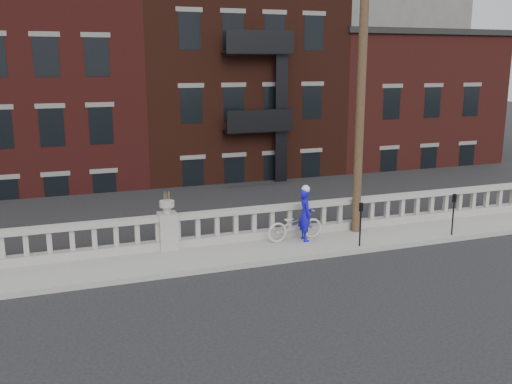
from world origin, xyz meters
TOP-DOWN VIEW (x-y plane):
  - ground at (0.00, 0.00)m, footprint 120.00×120.00m
  - sidewalk at (0.00, 3.00)m, footprint 32.00×2.20m
  - balustrade at (0.00, 3.95)m, footprint 28.00×0.34m
  - planter_pedestal at (0.00, 3.95)m, footprint 0.55×0.55m
  - lower_level at (0.56, 23.04)m, footprint 80.00×44.00m
  - utility_pole at (6.20, 3.60)m, footprint 1.60×0.28m
  - parking_meter_c at (5.52, 2.15)m, footprint 0.10×0.09m
  - parking_meter_d at (8.92, 2.15)m, footprint 0.10×0.09m
  - bicycle at (3.92, 3.41)m, footprint 1.91×0.77m
  - cyclist at (4.20, 3.26)m, footprint 0.47×0.65m

SIDE VIEW (x-z plane):
  - ground at x=0.00m, z-range 0.00..0.00m
  - sidewalk at x=0.00m, z-range 0.00..0.15m
  - balustrade at x=0.00m, z-range 0.13..1.16m
  - bicycle at x=3.92m, z-range 0.15..1.13m
  - planter_pedestal at x=0.00m, z-range -0.05..1.71m
  - cyclist at x=4.20m, z-range 0.15..1.82m
  - parking_meter_c at x=5.52m, z-range 0.32..1.68m
  - parking_meter_d at x=8.92m, z-range 0.32..1.68m
  - lower_level at x=0.56m, z-range -7.77..13.03m
  - utility_pole at x=6.20m, z-range 0.24..10.24m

